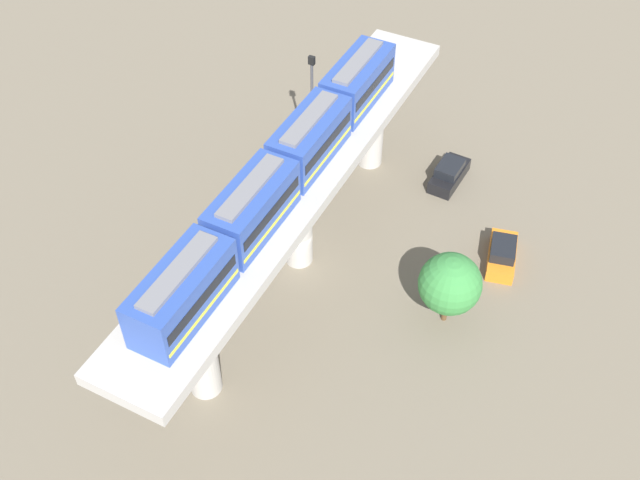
% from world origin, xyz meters
% --- Properties ---
extents(ground_plane, '(120.00, 120.00, 0.00)m').
position_xyz_m(ground_plane, '(0.00, 0.00, 0.00)').
color(ground_plane, '#706654').
extents(viaduct, '(5.20, 35.80, 7.65)m').
position_xyz_m(viaduct, '(0.00, 0.00, 5.98)').
color(viaduct, '#B7B2AA').
rests_on(viaduct, ground).
extents(train, '(2.64, 27.45, 3.24)m').
position_xyz_m(train, '(0.00, 1.70, 9.18)').
color(train, '#2D4CA5').
rests_on(train, viaduct).
extents(parked_car_black, '(1.98, 4.27, 1.76)m').
position_xyz_m(parked_car_black, '(-6.32, -12.29, 0.74)').
color(parked_car_black, black).
rests_on(parked_car_black, ground).
extents(parked_car_orange, '(2.71, 4.50, 1.76)m').
position_xyz_m(parked_car_orange, '(-12.44, -6.08, 0.74)').
color(parked_car_orange, orange).
rests_on(parked_car_orange, ground).
extents(tree_near_viaduct, '(3.94, 3.94, 5.37)m').
position_xyz_m(tree_near_viaduct, '(-10.74, 0.38, 3.39)').
color(tree_near_viaduct, brown).
rests_on(tree_near_viaduct, ground).
extents(signal_post, '(0.44, 0.28, 10.25)m').
position_xyz_m(signal_post, '(3.40, -8.56, 5.65)').
color(signal_post, '#4C4C51').
rests_on(signal_post, ground).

